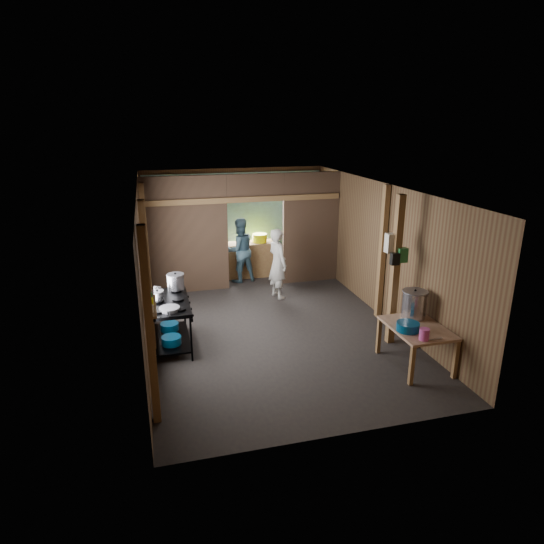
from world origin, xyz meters
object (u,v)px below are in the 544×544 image
object	(u,v)px
stock_pot	(414,305)
cook	(278,264)
stove_pot_large	(176,282)
yellow_tub	(260,238)
pink_bucket	(424,334)
prep_table	(415,346)
gas_range	(170,324)

from	to	relation	value
stock_pot	cook	size ratio (longest dim) A/B	0.31
stove_pot_large	yellow_tub	bearing A→B (deg)	52.39
stock_pot	pink_bucket	size ratio (longest dim) A/B	2.72
stove_pot_large	stock_pot	bearing A→B (deg)	-26.79
prep_table	stock_pot	size ratio (longest dim) A/B	2.36
stove_pot_large	stock_pot	world-z (taller)	stove_pot_large
yellow_tub	prep_table	bearing A→B (deg)	-75.54
stock_pot	yellow_tub	size ratio (longest dim) A/B	1.31
stock_pot	prep_table	bearing A→B (deg)	-110.17
stove_pot_large	yellow_tub	xyz separation A→B (m)	(2.23, 2.89, -0.01)
stove_pot_large	yellow_tub	size ratio (longest dim) A/B	0.87
gas_range	yellow_tub	world-z (taller)	yellow_tub
gas_range	prep_table	xyz separation A→B (m)	(3.71, -1.67, -0.08)
pink_bucket	yellow_tub	world-z (taller)	yellow_tub
prep_table	stock_pot	bearing A→B (deg)	69.83
prep_table	stove_pot_large	xyz separation A→B (m)	(-3.54, 2.20, 0.63)
pink_bucket	yellow_tub	xyz separation A→B (m)	(-1.16, 5.53, 0.20)
stove_pot_large	cook	bearing A→B (deg)	29.63
gas_range	stock_pot	world-z (taller)	stock_pot
gas_range	pink_bucket	distance (m)	4.14
gas_range	stove_pot_large	size ratio (longest dim) A/B	4.43
stock_pot	cook	distance (m)	3.44
cook	gas_range	bearing A→B (deg)	110.49
prep_table	yellow_tub	bearing A→B (deg)	104.46
gas_range	pink_bucket	size ratio (longest dim) A/B	8.00
prep_table	pink_bucket	distance (m)	0.62
gas_range	prep_table	bearing A→B (deg)	-24.20
pink_bucket	cook	xyz separation A→B (m)	(-1.14, 3.91, 0.02)
prep_table	cook	distance (m)	3.74
gas_range	stove_pot_large	bearing A→B (deg)	72.43
prep_table	stock_pot	distance (m)	0.66
prep_table	stove_pot_large	size ratio (longest dim) A/B	3.55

